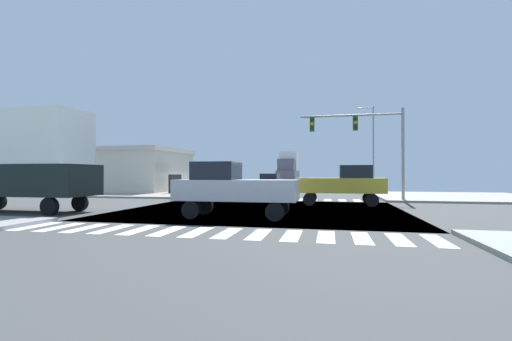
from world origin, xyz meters
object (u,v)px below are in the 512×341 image
(street_lamp, at_px, (371,141))
(box_truck_trailing_2, at_px, (288,169))
(pickup_nearside_1, at_px, (343,183))
(pickup_crossing_2, at_px, (233,187))
(traffic_signal_mast, at_px, (361,133))
(bank_building, at_px, (126,170))
(sedan_queued_2, at_px, (270,182))
(box_truck_leading_1, at_px, (26,159))

(street_lamp, bearing_deg, box_truck_trailing_2, 141.96)
(pickup_nearside_1, relative_size, pickup_crossing_2, 1.00)
(pickup_crossing_2, relative_size, box_truck_trailing_2, 0.71)
(traffic_signal_mast, xyz_separation_m, box_truck_trailing_2, (-7.51, 21.81, -2.12))
(pickup_nearside_1, bearing_deg, bank_building, -118.06)
(box_truck_trailing_2, bearing_deg, street_lamp, 141.96)
(sedan_queued_2, bearing_deg, box_truck_trailing_2, -90.00)
(sedan_queued_2, distance_m, box_truck_trailing_2, 15.04)
(traffic_signal_mast, height_order, sedan_queued_2, traffic_signal_mast)
(pickup_nearside_1, bearing_deg, box_truck_trailing_2, -166.49)
(street_lamp, height_order, box_truck_leading_1, street_lamp)
(street_lamp, height_order, sedan_queued_2, street_lamp)
(box_truck_leading_1, bearing_deg, box_truck_trailing_2, -15.49)
(pickup_crossing_2, relative_size, sedan_queued_2, 1.19)
(pickup_crossing_2, xyz_separation_m, box_truck_trailing_2, (-1.36, 32.57, 1.27))
(traffic_signal_mast, xyz_separation_m, street_lamp, (2.29, 14.13, 0.68))
(sedan_queued_2, bearing_deg, traffic_signal_mast, 137.68)
(bank_building, relative_size, sedan_queued_2, 3.06)
(bank_building, height_order, sedan_queued_2, bank_building)
(pickup_nearside_1, height_order, box_truck_trailing_2, box_truck_trailing_2)
(street_lamp, xyz_separation_m, bank_building, (-25.25, -6.39, -3.15))
(traffic_signal_mast, bearing_deg, box_truck_leading_1, -146.94)
(bank_building, distance_m, pickup_crossing_2, 25.02)
(box_truck_trailing_2, bearing_deg, traffic_signal_mast, 109.00)
(traffic_signal_mast, bearing_deg, box_truck_trailing_2, 109.00)
(traffic_signal_mast, distance_m, street_lamp, 14.34)
(box_truck_trailing_2, bearing_deg, bank_building, 42.32)
(pickup_nearside_1, distance_m, pickup_crossing_2, 8.47)
(street_lamp, distance_m, sedan_queued_2, 12.94)
(pickup_crossing_2, distance_m, box_truck_leading_1, 10.47)
(bank_building, height_order, pickup_crossing_2, bank_building)
(box_truck_leading_1, distance_m, box_truck_trailing_2, 33.79)
(traffic_signal_mast, height_order, pickup_nearside_1, traffic_signal_mast)
(bank_building, distance_m, sedan_queued_2, 15.51)
(pickup_crossing_2, bearing_deg, traffic_signal_mast, -29.73)
(traffic_signal_mast, height_order, box_truck_leading_1, traffic_signal_mast)
(pickup_nearside_1, height_order, sedan_queued_2, pickup_nearside_1)
(street_lamp, height_order, pickup_nearside_1, street_lamp)
(traffic_signal_mast, height_order, box_truck_trailing_2, traffic_signal_mast)
(sedan_queued_2, bearing_deg, bank_building, -3.36)
(bank_building, distance_m, box_truck_trailing_2, 20.89)
(street_lamp, height_order, pickup_crossing_2, street_lamp)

